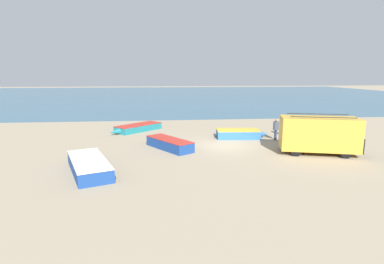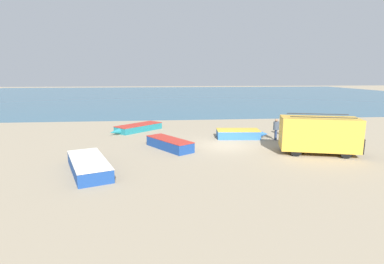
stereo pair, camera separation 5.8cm
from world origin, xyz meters
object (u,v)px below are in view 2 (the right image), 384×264
object	(u,v)px
fishing_rowboat_0	(168,143)
parked_van	(319,134)
fishing_rowboat_3	(137,128)
fishing_rowboat_2	(88,164)
fishing_rowboat_1	(240,134)
fisherman_0	(276,127)
fisherman_1	(302,124)
fisherman_2	(285,124)

from	to	relation	value
fishing_rowboat_0	parked_van	bearing A→B (deg)	-137.71
fishing_rowboat_3	fishing_rowboat_2	bearing A→B (deg)	37.11
fishing_rowboat_1	fisherman_0	bearing A→B (deg)	-16.22
parked_van	fishing_rowboat_3	bearing A→B (deg)	159.47
fishing_rowboat_0	fisherman_1	distance (m)	11.04
fishing_rowboat_2	fisherman_1	bearing A→B (deg)	-86.40
fishing_rowboat_3	fisherman_0	world-z (taller)	fisherman_0
fisherman_0	fisherman_1	bearing A→B (deg)	24.25
fishing_rowboat_1	fisherman_2	world-z (taller)	fisherman_2
parked_van	fishing_rowboat_2	distance (m)	13.87
fishing_rowboat_1	fishing_rowboat_2	world-z (taller)	fishing_rowboat_2
parked_van	fisherman_1	size ratio (longest dim) A/B	2.85
parked_van	fishing_rowboat_1	size ratio (longest dim) A/B	1.23
fisherman_1	fisherman_2	xyz separation A→B (m)	(-1.18, 0.56, -0.05)
fishing_rowboat_0	fisherman_1	bearing A→B (deg)	-110.36
fishing_rowboat_2	fisherman_2	world-z (taller)	fisherman_2
fishing_rowboat_3	fisherman_2	xyz separation A→B (m)	(12.07, -3.35, 0.72)
fishing_rowboat_0	fishing_rowboat_2	world-z (taller)	fishing_rowboat_2
fishing_rowboat_3	fisherman_0	bearing A→B (deg)	112.31
fishing_rowboat_2	fisherman_1	xyz separation A→B (m)	(14.93, 6.99, 0.72)
fishing_rowboat_1	fisherman_2	distance (m)	3.90
fishing_rowboat_1	fisherman_1	distance (m)	5.06
fishing_rowboat_1	fishing_rowboat_2	xyz separation A→B (m)	(-9.93, -7.20, 0.02)
fisherman_0	fishing_rowboat_2	bearing A→B (deg)	-147.37
fishing_rowboat_3	fishing_rowboat_0	bearing A→B (deg)	67.30
fisherman_1	fishing_rowboat_3	bearing A→B (deg)	173.66
fishing_rowboat_0	fishing_rowboat_2	size ratio (longest dim) A/B	0.79
fishing_rowboat_2	fisherman_1	size ratio (longest dim) A/B	3.16
fisherman_0	fisherman_2	distance (m)	1.86
fisherman_2	fisherman_1	bearing A→B (deg)	-20.13
fishing_rowboat_0	fishing_rowboat_3	bearing A→B (deg)	-12.38
parked_van	fishing_rowboat_1	world-z (taller)	parked_van
parked_van	fishing_rowboat_1	distance (m)	6.41
fishing_rowboat_2	fisherman_2	xyz separation A→B (m)	(13.75, 7.54, 0.66)
parked_van	fishing_rowboat_2	size ratio (longest dim) A/B	0.90
fishing_rowboat_2	fisherman_0	xyz separation A→B (m)	(12.48, 6.19, 0.63)
fisherman_1	fisherman_2	distance (m)	1.31
fishing_rowboat_3	fisherman_1	world-z (taller)	fisherman_1
fishing_rowboat_0	fisherman_2	size ratio (longest dim) A/B	2.63
fishing_rowboat_1	fisherman_1	world-z (taller)	fisherman_1
parked_van	fishing_rowboat_0	size ratio (longest dim) A/B	1.14
fishing_rowboat_0	fishing_rowboat_1	distance (m)	6.34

